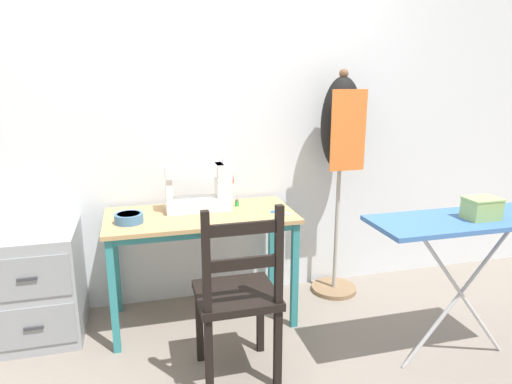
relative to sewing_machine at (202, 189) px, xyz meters
The scene contains 12 objects.
ground_plane 0.91m from the sewing_machine, 94.33° to the right, with size 14.00×14.00×0.00m, color gray.
wall_back 0.52m from the sewing_machine, 95.78° to the left, with size 10.00×0.05×2.55m.
sewing_table 0.24m from the sewing_machine, 106.45° to the right, with size 1.13×0.56×0.70m.
sewing_machine is the anchor object (origin of this frame).
fabric_bowl 0.48m from the sewing_machine, 161.92° to the right, with size 0.16×0.16×0.05m.
scissors 0.48m from the sewing_machine, 22.87° to the right, with size 0.12×0.12×0.01m.
thread_spool_near_machine 0.25m from the sewing_machine, ahead, with size 0.03×0.03×0.04m.
wooden_chair 0.80m from the sewing_machine, 85.17° to the right, with size 0.40×0.38×0.94m.
filing_cabinet 1.10m from the sewing_machine, behind, with size 0.46×0.53×0.66m.
dress_form 0.98m from the sewing_machine, ahead, with size 0.32×0.32×1.55m.
ironing_board 1.51m from the sewing_machine, 35.09° to the right, with size 1.03×0.36×0.82m.
storage_box 1.55m from the sewing_machine, 35.27° to the right, with size 0.17×0.12×0.11m.
Camera 1 is at (-0.36, -2.36, 1.51)m, focal length 32.00 mm.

